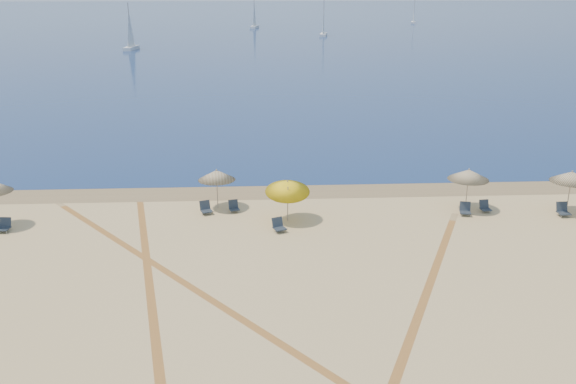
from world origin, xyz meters
The scene contains 18 objects.
ocean centered at (0.00, 225.00, 0.01)m, with size 500.00×500.00×0.00m, color #0C2151.
wet_sand centered at (0.00, 24.00, 0.00)m, with size 500.00×500.00×0.00m, color olive.
umbrella_2 centered at (-3.83, 21.28, 1.91)m, with size 2.04×2.04×2.25m.
umbrella_3 centered at (-0.07, 19.13, 1.88)m, with size 2.31×2.38×2.42m.
umbrella_4 centered at (9.81, 20.33, 2.01)m, with size 2.22×2.22×2.35m.
umbrella_5 centered at (15.09, 19.49, 2.06)m, with size 2.20×2.20×2.40m.
chair_3 centered at (-14.33, 18.48, 0.30)m, with size 0.63×0.71×0.68m.
chair_4 centered at (-4.43, 20.47, 0.30)m, with size 0.77×0.82×0.68m.
chair_5 centered at (-2.92, 20.69, 0.28)m, with size 0.65×0.72×0.63m.
chair_6 centered at (-0.59, 17.76, 0.30)m, with size 0.78×0.83×0.68m.
chair_7 centered at (9.51, 19.53, 0.30)m, with size 0.69×0.76×0.68m.
chair_8 centered at (10.75, 19.95, 0.28)m, with size 0.59×0.67×0.63m.
chair_9 centered at (14.69, 19.11, 0.32)m, with size 0.61×0.71×0.72m.
sailboat_0 centered at (-24.51, 107.20, 2.55)m, with size 2.13×5.80×8.44m.
sailboat_1 centered at (14.54, 136.17, 2.49)m, with size 2.39×5.69×8.23m.
sailboat_2 centered at (47.14, 181.31, 2.36)m, with size 2.62×5.40×7.80m.
sailboat_3 centered at (-1.51, 163.64, 2.56)m, with size 2.55×5.85×8.46m.
tire_tracks centered at (-2.22, 9.27, 0.00)m, with size 45.93×44.21×0.00m.
Camera 1 is at (-1.65, -10.77, 11.83)m, focal length 38.27 mm.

